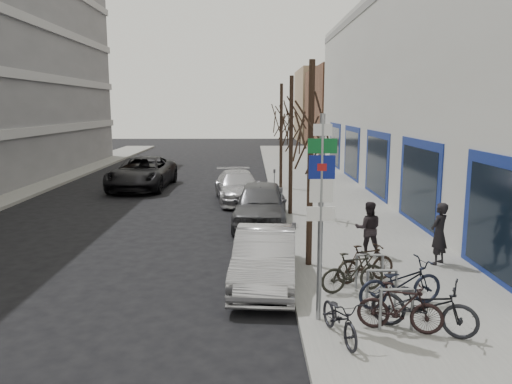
{
  "coord_description": "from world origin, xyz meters",
  "views": [
    {
      "loc": [
        1.07,
        -9.36,
        4.32
      ],
      "look_at": [
        1.19,
        4.22,
        2.0
      ],
      "focal_mm": 35.0,
      "sensor_mm": 36.0,
      "label": 1
    }
  ],
  "objects_px": {
    "tree_far": "(281,111)",
    "bike_far_inner": "(366,263)",
    "meter_mid": "(281,202)",
    "bike_near_right": "(400,307)",
    "bike_far_curb": "(424,301)",
    "bike_rack": "(382,284)",
    "tree_mid": "(291,113)",
    "tree_near": "(311,116)",
    "lane_car": "(142,173)",
    "pedestrian_near": "(439,234)",
    "meter_back": "(274,180)",
    "parked_car_back": "(238,187)",
    "bike_near_left": "(340,314)",
    "parked_car_mid": "(261,204)",
    "bike_mid_curb": "(401,279)",
    "pedestrian_far": "(368,228)",
    "meter_front": "(294,242)",
    "parked_car_front": "(265,258)",
    "bike_mid_inner": "(353,272)",
    "highway_sign_pole": "(321,206)"
  },
  "relations": [
    {
      "from": "tree_far",
      "to": "bike_far_inner",
      "type": "relative_size",
      "value": 3.48
    },
    {
      "from": "meter_mid",
      "to": "bike_near_right",
      "type": "bearing_deg",
      "value": -79.4
    },
    {
      "from": "bike_near_right",
      "to": "bike_far_curb",
      "type": "relative_size",
      "value": 0.81
    },
    {
      "from": "bike_rack",
      "to": "tree_mid",
      "type": "height_order",
      "value": "tree_mid"
    },
    {
      "from": "tree_near",
      "to": "lane_car",
      "type": "height_order",
      "value": "tree_near"
    },
    {
      "from": "bike_near_right",
      "to": "pedestrian_near",
      "type": "bearing_deg",
      "value": -11.68
    },
    {
      "from": "tree_near",
      "to": "meter_back",
      "type": "relative_size",
      "value": 4.33
    },
    {
      "from": "parked_car_back",
      "to": "bike_near_left",
      "type": "bearing_deg",
      "value": -88.77
    },
    {
      "from": "meter_back",
      "to": "parked_car_mid",
      "type": "height_order",
      "value": "parked_car_mid"
    },
    {
      "from": "bike_rack",
      "to": "bike_near_right",
      "type": "relative_size",
      "value": 1.41
    },
    {
      "from": "bike_near_right",
      "to": "parked_car_mid",
      "type": "xyz_separation_m",
      "value": [
        -2.45,
        9.17,
        0.17
      ]
    },
    {
      "from": "tree_mid",
      "to": "bike_mid_curb",
      "type": "bearing_deg",
      "value": -80.26
    },
    {
      "from": "pedestrian_far",
      "to": "lane_car",
      "type": "bearing_deg",
      "value": -46.13
    },
    {
      "from": "parked_car_back",
      "to": "meter_back",
      "type": "bearing_deg",
      "value": 12.86
    },
    {
      "from": "bike_rack",
      "to": "tree_near",
      "type": "bearing_deg",
      "value": 112.48
    },
    {
      "from": "meter_front",
      "to": "bike_far_inner",
      "type": "distance_m",
      "value": 1.9
    },
    {
      "from": "bike_mid_curb",
      "to": "bike_near_right",
      "type": "bearing_deg",
      "value": 147.75
    },
    {
      "from": "bike_near_right",
      "to": "tree_mid",
      "type": "bearing_deg",
      "value": 23.68
    },
    {
      "from": "tree_mid",
      "to": "meter_front",
      "type": "distance_m",
      "value": 7.7
    },
    {
      "from": "bike_far_curb",
      "to": "parked_car_front",
      "type": "xyz_separation_m",
      "value": [
        -2.88,
        2.92,
        -0.06
      ]
    },
    {
      "from": "tree_mid",
      "to": "meter_mid",
      "type": "relative_size",
      "value": 4.33
    },
    {
      "from": "tree_near",
      "to": "bike_mid_inner",
      "type": "relative_size",
      "value": 3.48
    },
    {
      "from": "meter_front",
      "to": "bike_far_curb",
      "type": "height_order",
      "value": "meter_front"
    },
    {
      "from": "bike_near_left",
      "to": "bike_mid_curb",
      "type": "height_order",
      "value": "bike_mid_curb"
    },
    {
      "from": "meter_front",
      "to": "bike_mid_curb",
      "type": "relative_size",
      "value": 0.66
    },
    {
      "from": "parked_car_front",
      "to": "bike_near_right",
      "type": "bearing_deg",
      "value": -45.56
    },
    {
      "from": "parked_car_back",
      "to": "lane_car",
      "type": "height_order",
      "value": "lane_car"
    },
    {
      "from": "bike_far_curb",
      "to": "lane_car",
      "type": "height_order",
      "value": "lane_car"
    },
    {
      "from": "bike_mid_inner",
      "to": "bike_far_curb",
      "type": "relative_size",
      "value": 0.8
    },
    {
      "from": "tree_mid",
      "to": "bike_mid_inner",
      "type": "relative_size",
      "value": 3.48
    },
    {
      "from": "highway_sign_pole",
      "to": "lane_car",
      "type": "bearing_deg",
      "value": 112.75
    },
    {
      "from": "lane_car",
      "to": "pedestrian_far",
      "type": "xyz_separation_m",
      "value": [
        9.16,
        -12.76,
        0.09
      ]
    },
    {
      "from": "tree_mid",
      "to": "parked_car_back",
      "type": "bearing_deg",
      "value": 122.66
    },
    {
      "from": "meter_back",
      "to": "meter_front",
      "type": "bearing_deg",
      "value": -90.0
    },
    {
      "from": "tree_near",
      "to": "bike_rack",
      "type": "bearing_deg",
      "value": -67.52
    },
    {
      "from": "meter_back",
      "to": "bike_near_left",
      "type": "relative_size",
      "value": 0.82
    },
    {
      "from": "meter_mid",
      "to": "tree_mid",
      "type": "bearing_deg",
      "value": 73.3
    },
    {
      "from": "highway_sign_pole",
      "to": "meter_front",
      "type": "distance_m",
      "value": 3.39
    },
    {
      "from": "bike_near_left",
      "to": "highway_sign_pole",
      "type": "bearing_deg",
      "value": 95.07
    },
    {
      "from": "lane_car",
      "to": "meter_front",
      "type": "bearing_deg",
      "value": -61.72
    },
    {
      "from": "tree_far",
      "to": "meter_front",
      "type": "relative_size",
      "value": 4.33
    },
    {
      "from": "bike_mid_curb",
      "to": "pedestrian_near",
      "type": "xyz_separation_m",
      "value": [
        1.86,
        2.87,
        0.25
      ]
    },
    {
      "from": "bike_near_left",
      "to": "parked_car_back",
      "type": "distance_m",
      "value": 14.39
    },
    {
      "from": "meter_front",
      "to": "parked_car_mid",
      "type": "height_order",
      "value": "parked_car_mid"
    },
    {
      "from": "tree_mid",
      "to": "bike_far_curb",
      "type": "height_order",
      "value": "tree_mid"
    },
    {
      "from": "tree_near",
      "to": "highway_sign_pole",
      "type": "bearing_deg",
      "value": -93.26
    },
    {
      "from": "bike_near_right",
      "to": "parked_car_front",
      "type": "bearing_deg",
      "value": 56.99
    },
    {
      "from": "bike_mid_inner",
      "to": "bike_far_curb",
      "type": "distance_m",
      "value": 2.25
    },
    {
      "from": "bike_near_right",
      "to": "bike_far_inner",
      "type": "height_order",
      "value": "bike_near_right"
    },
    {
      "from": "parked_car_back",
      "to": "pedestrian_near",
      "type": "bearing_deg",
      "value": -67.95
    }
  ]
}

